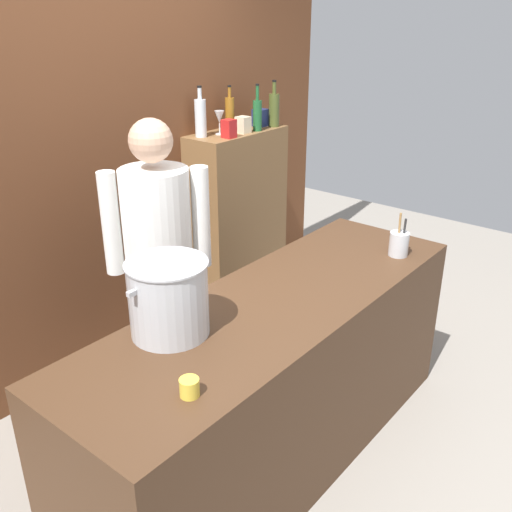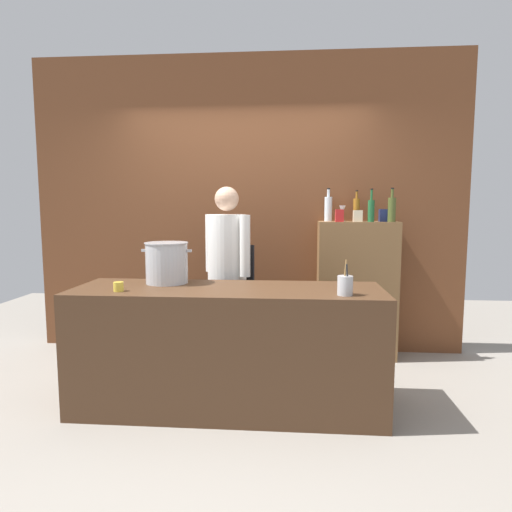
{
  "view_description": "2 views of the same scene",
  "coord_description": "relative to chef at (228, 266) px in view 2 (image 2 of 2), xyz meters",
  "views": [
    {
      "loc": [
        -1.84,
        -1.37,
        2.13
      ],
      "look_at": [
        0.18,
        0.27,
        0.98
      ],
      "focal_mm": 39.9,
      "sensor_mm": 36.0,
      "label": 1
    },
    {
      "loc": [
        0.45,
        -3.1,
        1.49
      ],
      "look_at": [
        0.18,
        0.36,
        1.09
      ],
      "focal_mm": 30.6,
      "sensor_mm": 36.0,
      "label": 2
    }
  ],
  "objects": [
    {
      "name": "ground_plane",
      "position": [
        0.1,
        -0.68,
        -0.96
      ],
      "size": [
        8.0,
        8.0,
        0.0
      ],
      "primitive_type": "plane",
      "color": "gray"
    },
    {
      "name": "spice_tin_cream",
      "position": [
        1.19,
        0.44,
        0.43
      ],
      "size": [
        0.08,
        0.08,
        0.11
      ],
      "primitive_type": "cube",
      "color": "beige",
      "rests_on": "bar_cabinet"
    },
    {
      "name": "wine_bottle_clear",
      "position": [
        0.92,
        0.57,
        0.51
      ],
      "size": [
        0.07,
        0.07,
        0.32
      ],
      "color": "silver",
      "rests_on": "bar_cabinet"
    },
    {
      "name": "wine_glass_tall",
      "position": [
        1.05,
        0.53,
        0.49
      ],
      "size": [
        0.06,
        0.06,
        0.16
      ],
      "color": "silver",
      "rests_on": "bar_cabinet"
    },
    {
      "name": "wine_bottle_green",
      "position": [
        1.3,
        0.41,
        0.49
      ],
      "size": [
        0.06,
        0.06,
        0.31
      ],
      "color": "#1E592D",
      "rests_on": "bar_cabinet"
    },
    {
      "name": "stockpot_large",
      "position": [
        -0.4,
        -0.51,
        0.09
      ],
      "size": [
        0.39,
        0.33,
        0.32
      ],
      "color": "#B7BABF",
      "rests_on": "prep_counter"
    },
    {
      "name": "wine_bottle_olive",
      "position": [
        1.49,
        0.42,
        0.5
      ],
      "size": [
        0.07,
        0.07,
        0.32
      ],
      "color": "#475123",
      "rests_on": "bar_cabinet"
    },
    {
      "name": "wine_bottle_amber",
      "position": [
        1.19,
        0.56,
        0.5
      ],
      "size": [
        0.06,
        0.06,
        0.3
      ],
      "color": "#8C5919",
      "rests_on": "bar_cabinet"
    },
    {
      "name": "spice_tin_red",
      "position": [
        1.01,
        0.41,
        0.44
      ],
      "size": [
        0.08,
        0.08,
        0.12
      ],
      "primitive_type": "cube",
      "color": "red",
      "rests_on": "bar_cabinet"
    },
    {
      "name": "butter_jar",
      "position": [
        -0.64,
        -0.86,
        -0.03
      ],
      "size": [
        0.07,
        0.07,
        0.07
      ],
      "primitive_type": "cylinder",
      "color": "yellow",
      "rests_on": "prep_counter"
    },
    {
      "name": "prep_counter",
      "position": [
        0.1,
        -0.68,
        -0.51
      ],
      "size": [
        2.25,
        0.7,
        0.9
      ],
      "primitive_type": "cube",
      "color": "#472D1C",
      "rests_on": "ground_plane"
    },
    {
      "name": "spice_tin_navy",
      "position": [
        1.44,
        0.5,
        0.44
      ],
      "size": [
        0.09,
        0.09,
        0.12
      ],
      "primitive_type": "cube",
      "color": "navy",
      "rests_on": "bar_cabinet"
    },
    {
      "name": "bar_cabinet",
      "position": [
        1.2,
        0.51,
        -0.29
      ],
      "size": [
        0.76,
        0.32,
        1.35
      ],
      "primitive_type": "cube",
      "color": "brown",
      "rests_on": "ground_plane"
    },
    {
      "name": "brick_back_panel",
      "position": [
        0.1,
        0.72,
        0.54
      ],
      "size": [
        4.4,
        0.1,
        3.0
      ],
      "primitive_type": "cube",
      "color": "brown",
      "rests_on": "ground_plane"
    },
    {
      "name": "chef",
      "position": [
        0.0,
        0.0,
        0.0
      ],
      "size": [
        0.45,
        0.42,
        1.66
      ],
      "rotation": [
        0.0,
        0.0,
        2.47
      ],
      "color": "black",
      "rests_on": "ground_plane"
    },
    {
      "name": "utensil_crock",
      "position": [
        0.92,
        -0.87,
        0.0
      ],
      "size": [
        0.1,
        0.1,
        0.24
      ],
      "color": "#B7BABF",
      "rests_on": "prep_counter"
    }
  ]
}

